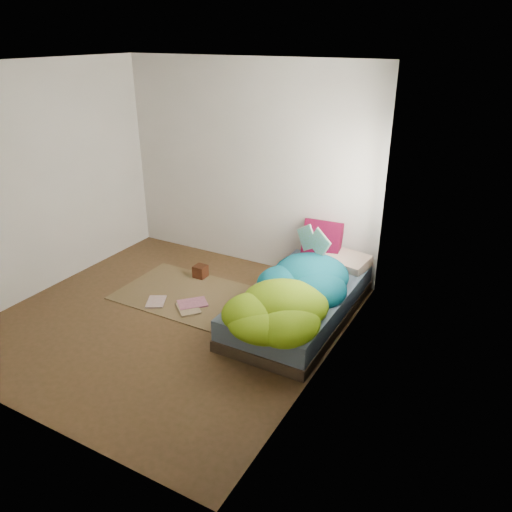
% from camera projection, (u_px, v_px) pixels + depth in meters
% --- Properties ---
extents(ground, '(3.50, 3.50, 0.00)m').
position_uv_depth(ground, '(169.00, 320.00, 5.41)').
color(ground, '#47361B').
rests_on(ground, ground).
extents(room_walls, '(3.54, 3.54, 2.62)m').
position_uv_depth(room_walls, '(158.00, 173.00, 4.74)').
color(room_walls, silver).
rests_on(room_walls, ground).
extents(bed, '(1.00, 2.00, 0.34)m').
position_uv_depth(bed, '(300.00, 304.00, 5.38)').
color(bed, '#34261C').
rests_on(bed, ground).
extents(duvet, '(0.96, 1.84, 0.34)m').
position_uv_depth(duvet, '(292.00, 284.00, 5.06)').
color(duvet, '#064F68').
rests_on(duvet, bed).
extents(rug, '(1.60, 1.10, 0.01)m').
position_uv_depth(rug, '(188.00, 294.00, 5.91)').
color(rug, brown).
rests_on(rug, ground).
extents(pillow_floral, '(0.60, 0.44, 0.12)m').
position_uv_depth(pillow_floral, '(345.00, 261.00, 5.84)').
color(pillow_floral, white).
rests_on(pillow_floral, bed).
extents(pillow_magenta, '(0.47, 0.18, 0.46)m').
position_uv_depth(pillow_magenta, '(322.00, 240.00, 6.00)').
color(pillow_magenta, '#530527').
rests_on(pillow_magenta, bed).
extents(open_book, '(0.42, 0.25, 0.26)m').
position_uv_depth(open_book, '(313.00, 232.00, 5.56)').
color(open_book, '#2B8430').
rests_on(open_book, duvet).
extents(wooden_box, '(0.15, 0.15, 0.15)m').
position_uv_depth(wooden_box, '(200.00, 271.00, 6.30)').
color(wooden_box, '#351A0C').
rests_on(wooden_box, rug).
extents(floor_book_a, '(0.31, 0.34, 0.02)m').
position_uv_depth(floor_book_a, '(147.00, 302.00, 5.72)').
color(floor_book_a, silver).
rests_on(floor_book_a, rug).
extents(floor_book_b, '(0.39, 0.40, 0.03)m').
position_uv_depth(floor_book_b, '(190.00, 299.00, 5.77)').
color(floor_book_b, '#C47191').
rests_on(floor_book_b, rug).
extents(floor_book_c, '(0.38, 0.37, 0.02)m').
position_uv_depth(floor_book_c, '(178.00, 310.00, 5.54)').
color(floor_book_c, tan).
rests_on(floor_book_c, rug).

